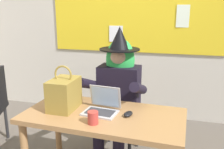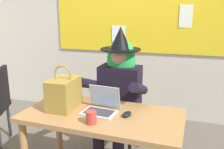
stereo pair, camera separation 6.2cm
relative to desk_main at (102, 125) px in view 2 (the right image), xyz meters
name	(u,v)px [view 2 (the right image)]	position (x,y,z in m)	size (l,w,h in m)	color
wall_back_bulletin	(139,12)	(-0.04, 1.69, 0.89)	(6.39, 1.87, 2.97)	beige
desk_main	(102,125)	(0.00, 0.00, 0.00)	(1.32, 0.70, 0.71)	#A37547
chair_at_desk	(122,106)	(-0.01, 0.68, -0.11)	(0.44, 0.44, 0.90)	#4C1E19
person_costumed	(118,86)	(-0.02, 0.56, 0.17)	(0.60, 0.67, 1.37)	black
laptop	(101,106)	(-0.02, 0.03, 0.15)	(0.29, 0.26, 0.20)	#B7B7BC
computer_mouse	(127,114)	(0.20, 0.01, 0.12)	(0.06, 0.10, 0.03)	black
handbag	(64,93)	(-0.35, 0.01, 0.23)	(0.20, 0.30, 0.38)	olive
coffee_mug	(91,117)	(-0.02, -0.19, 0.15)	(0.08, 0.08, 0.10)	#B23833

